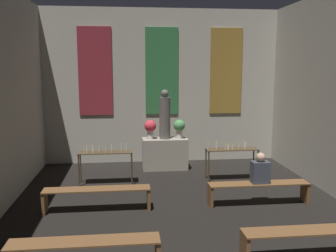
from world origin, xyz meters
TOP-DOWN VIEW (x-y plane):
  - wall_back at (0.00, 10.34)m, footprint 7.17×0.16m
  - altar at (0.00, 9.40)m, footprint 1.25×0.58m
  - statue at (0.00, 9.40)m, footprint 0.31×0.31m
  - flower_vase_left at (-0.41, 9.40)m, footprint 0.33×0.33m
  - flower_vase_right at (0.41, 9.40)m, footprint 0.33×0.33m
  - candle_rack_left at (-1.58, 8.17)m, footprint 1.32×0.39m
  - candle_rack_right at (1.57, 8.17)m, footprint 1.32×0.39m
  - pew_second_left at (-1.66, 4.13)m, footprint 2.10×0.36m
  - pew_second_right at (1.66, 4.13)m, footprint 2.10×0.36m
  - pew_back_left at (-1.66, 6.41)m, footprint 2.10×0.36m
  - pew_back_right at (1.66, 6.41)m, footprint 2.10×0.36m
  - person_seated at (1.68, 6.41)m, footprint 0.36×0.24m

SIDE VIEW (x-z plane):
  - pew_second_left at x=-1.66m, z-range 0.11..0.57m
  - pew_second_right at x=1.66m, z-range 0.11..0.57m
  - pew_back_left at x=-1.66m, z-range 0.11..0.57m
  - pew_back_right at x=1.66m, z-range 0.11..0.57m
  - altar at x=0.00m, z-range 0.00..0.87m
  - candle_rack_left at x=-1.58m, z-range 0.19..1.19m
  - candle_rack_right at x=1.57m, z-range 0.19..1.19m
  - person_seated at x=1.68m, z-range 0.42..1.06m
  - flower_vase_left at x=-0.41m, z-range 0.93..1.45m
  - flower_vase_right at x=0.41m, z-range 0.93..1.45m
  - statue at x=0.00m, z-range 0.82..2.19m
  - wall_back at x=0.00m, z-range 0.02..4.57m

